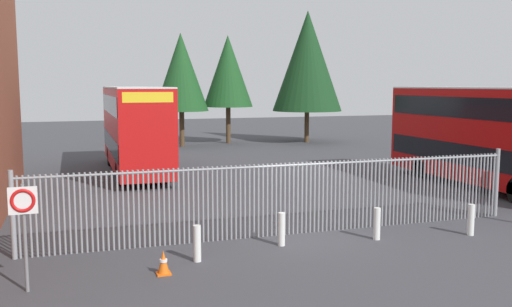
# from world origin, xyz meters

# --- Properties ---
(ground_plane) EXTENTS (100.00, 100.00, 0.00)m
(ground_plane) POSITION_xyz_m (0.00, 8.00, 0.00)
(ground_plane) COLOR #3D3D42
(palisade_fence) EXTENTS (15.52, 0.14, 2.35)m
(palisade_fence) POSITION_xyz_m (-0.27, 0.00, 1.18)
(palisade_fence) COLOR gray
(palisade_fence) RESTS_ON ground
(double_decker_bus_near_gate) EXTENTS (2.54, 10.81, 4.42)m
(double_decker_bus_near_gate) POSITION_xyz_m (10.71, 4.56, 2.42)
(double_decker_bus_near_gate) COLOR #B70C0C
(double_decker_bus_near_gate) RESTS_ON ground
(double_decker_bus_behind_fence_left) EXTENTS (2.54, 10.81, 4.42)m
(double_decker_bus_behind_fence_left) POSITION_xyz_m (-3.35, 13.68, 2.42)
(double_decker_bus_behind_fence_left) COLOR red
(double_decker_bus_behind_fence_left) RESTS_ON ground
(bollard_near_left) EXTENTS (0.20, 0.20, 0.95)m
(bollard_near_left) POSITION_xyz_m (-3.47, -1.70, 0.47)
(bollard_near_left) COLOR silver
(bollard_near_left) RESTS_ON ground
(bollard_center_front) EXTENTS (0.20, 0.20, 0.95)m
(bollard_center_front) POSITION_xyz_m (-0.91, -1.04, 0.47)
(bollard_center_front) COLOR silver
(bollard_center_front) RESTS_ON ground
(bollard_near_right) EXTENTS (0.20, 0.20, 0.95)m
(bollard_near_right) POSITION_xyz_m (1.97, -1.34, 0.47)
(bollard_near_right) COLOR silver
(bollard_near_right) RESTS_ON ground
(bollard_far_right) EXTENTS (0.20, 0.20, 0.95)m
(bollard_far_right) POSITION_xyz_m (4.92, -1.81, 0.47)
(bollard_far_right) COLOR silver
(bollard_far_right) RESTS_ON ground
(traffic_cone_by_gate) EXTENTS (0.34, 0.34, 0.59)m
(traffic_cone_by_gate) POSITION_xyz_m (-4.45, -2.41, 0.29)
(traffic_cone_by_gate) COLOR orange
(traffic_cone_by_gate) RESTS_ON ground
(speed_limit_sign_post) EXTENTS (0.60, 0.14, 2.40)m
(speed_limit_sign_post) POSITION_xyz_m (-7.47, -2.63, 1.78)
(speed_limit_sign_post) COLOR slate
(speed_limit_sign_post) RESTS_ON ground
(tree_tall_back) EXTENTS (3.94, 3.94, 8.26)m
(tree_tall_back) POSITION_xyz_m (1.22, 25.05, 5.43)
(tree_tall_back) COLOR #4C3823
(tree_tall_back) RESTS_ON ground
(tree_short_side) EXTENTS (3.82, 3.82, 8.30)m
(tree_short_side) POSITION_xyz_m (5.10, 26.33, 5.55)
(tree_short_side) COLOR #4C3823
(tree_short_side) RESTS_ON ground
(tree_mid_row) EXTENTS (5.43, 5.43, 10.24)m
(tree_mid_row) POSITION_xyz_m (11.19, 25.07, 6.35)
(tree_mid_row) COLOR #4C3823
(tree_mid_row) RESTS_ON ground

